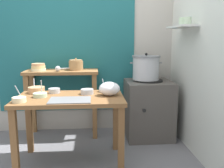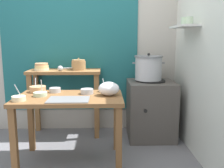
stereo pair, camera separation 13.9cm
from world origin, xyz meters
The scene contains 18 objects.
ground_plane centered at (0.00, 0.00, 0.00)m, with size 9.00×9.00×0.00m, color slate.
wall_back centered at (0.08, 1.10, 1.30)m, with size 4.40×0.12×2.60m.
wall_right centered at (1.40, 0.20, 1.30)m, with size 0.30×3.20×2.60m.
prep_table centered at (-0.03, 0.04, 0.61)m, with size 1.10×0.66×0.72m.
back_shelf_table centered at (-0.20, 0.83, 0.68)m, with size 0.96×0.40×0.90m.
stove_block centered at (0.95, 0.70, 0.38)m, with size 0.60×0.61×0.78m.
steamer_pot centered at (0.91, 0.72, 0.94)m, with size 0.42×0.37×0.35m.
clay_pot centered at (-0.01, 0.83, 0.97)m, with size 0.19×0.19×0.16m.
bowl_stack_enamel centered at (-0.49, 0.79, 0.95)m, with size 0.19×0.19×0.10m.
ladle centered at (-0.23, 0.73, 0.94)m, with size 0.27×0.13×0.07m.
serving_tray centered at (-0.01, -0.13, 0.72)m, with size 0.40×0.28×0.01m, color slate.
plastic_bag centered at (0.38, 0.07, 0.79)m, with size 0.22×0.20×0.14m, color white.
prep_bowl_0 centered at (0.15, 0.15, 0.75)m, with size 0.14×0.14×0.06m.
prep_bowl_1 centered at (-0.22, 0.24, 0.75)m, with size 0.13×0.13×0.05m.
prep_bowl_2 centered at (-0.33, 0.05, 0.74)m, with size 0.14×0.14×0.18m.
prep_bowl_3 centered at (-0.48, -0.16, 0.75)m, with size 0.13×0.13×0.17m.
prep_bowl_4 centered at (-0.41, 0.26, 0.76)m, with size 0.18×0.18×0.16m.
prep_bowl_5 centered at (0.35, 0.27, 0.75)m, with size 0.14×0.14×0.15m.
Camera 2 is at (0.34, -2.48, 1.29)m, focal length 39.71 mm.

